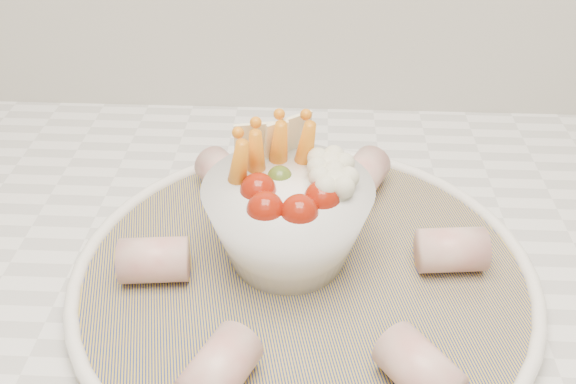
{
  "coord_description": "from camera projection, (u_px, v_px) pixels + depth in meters",
  "views": [
    {
      "loc": [
        -0.02,
        1.04,
        1.3
      ],
      "look_at": [
        -0.04,
        1.45,
        1.0
      ],
      "focal_mm": 40.0,
      "sensor_mm": 36.0,
      "label": 1
    }
  ],
  "objects": [
    {
      "name": "serving_platter",
      "position": [
        304.0,
        275.0,
        0.54
      ],
      "size": [
        0.47,
        0.47,
        0.02
      ],
      "color": "navy",
      "rests_on": "kitchen_counter"
    },
    {
      "name": "cured_meat_rolls",
      "position": [
        304.0,
        255.0,
        0.53
      ],
      "size": [
        0.3,
        0.3,
        0.04
      ],
      "color": "#BF5D57",
      "rests_on": "serving_platter"
    },
    {
      "name": "veggie_bowl",
      "position": [
        288.0,
        216.0,
        0.53
      ],
      "size": [
        0.14,
        0.14,
        0.12
      ],
      "color": "white",
      "rests_on": "serving_platter"
    }
  ]
}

